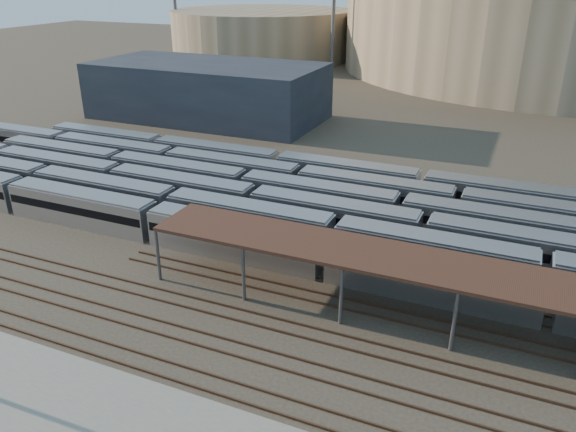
# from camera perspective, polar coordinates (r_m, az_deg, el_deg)

# --- Properties ---
(ground) EXTENTS (420.00, 420.00, 0.00)m
(ground) POSITION_cam_1_polar(r_m,az_deg,el_deg) (47.67, -5.80, -9.08)
(ground) COLOR #383026
(ground) RESTS_ON ground
(apron) EXTENTS (50.00, 9.00, 0.20)m
(apron) POSITION_cam_1_polar(r_m,az_deg,el_deg) (41.03, -23.04, -17.31)
(apron) COLOR gray
(apron) RESTS_ON ground
(subway_trains) EXTENTS (128.09, 23.90, 3.60)m
(subway_trains) POSITION_cam_1_polar(r_m,az_deg,el_deg) (60.70, 5.23, 0.46)
(subway_trains) COLOR #B5B6BA
(subway_trains) RESTS_ON ground
(inspection_shed) EXTENTS (60.30, 6.00, 5.30)m
(inspection_shed) POSITION_cam_1_polar(r_m,az_deg,el_deg) (43.87, 22.97, -6.61)
(inspection_shed) COLOR #535458
(inspection_shed) RESTS_ON ground
(empty_tracks) EXTENTS (170.00, 9.62, 0.18)m
(empty_tracks) POSITION_cam_1_polar(r_m,az_deg,el_deg) (44.13, -9.01, -12.17)
(empty_tracks) COLOR #4C3323
(empty_tracks) RESTS_ON ground
(stadium) EXTENTS (124.00, 124.00, 32.50)m
(stadium) POSITION_cam_1_polar(r_m,az_deg,el_deg) (174.85, 26.54, 18.53)
(stadium) COLOR gray
(stadium) RESTS_ON ground
(secondary_arena) EXTENTS (56.00, 56.00, 14.00)m
(secondary_arena) POSITION_cam_1_polar(r_m,az_deg,el_deg) (184.03, -2.57, 18.03)
(secondary_arena) COLOR gray
(secondary_arena) RESTS_ON ground
(service_building) EXTENTS (42.00, 20.00, 10.00)m
(service_building) POSITION_cam_1_polar(r_m,az_deg,el_deg) (107.25, -8.17, 12.48)
(service_building) COLOR #1E232D
(service_building) RESTS_ON ground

